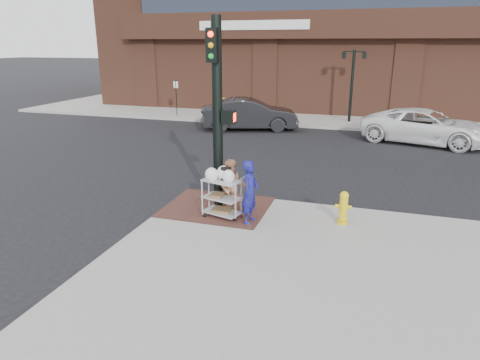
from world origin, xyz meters
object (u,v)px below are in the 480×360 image
(traffic_signal_pole, at_px, (218,112))
(minivan_white, at_px, (426,127))
(woman_blue, at_px, (250,192))
(fire_hydrant, at_px, (343,207))
(pedestrian_tan, at_px, (232,187))
(utility_cart, at_px, (222,194))
(sedan_dark, at_px, (249,114))
(lamp_post, at_px, (352,78))

(traffic_signal_pole, bearing_deg, minivan_white, 60.98)
(woman_blue, height_order, fire_hydrant, woman_blue)
(pedestrian_tan, xyz_separation_m, utility_cart, (-0.21, -0.22, -0.14))
(woman_blue, relative_size, minivan_white, 0.28)
(sedan_dark, bearing_deg, woman_blue, 178.22)
(lamp_post, xyz_separation_m, traffic_signal_pole, (-2.48, -15.23, 0.21))
(lamp_post, xyz_separation_m, utility_cart, (-2.24, -15.67, -1.86))
(woman_blue, bearing_deg, lamp_post, 0.90)
(lamp_post, distance_m, minivan_white, 5.81)
(lamp_post, xyz_separation_m, fire_hydrant, (0.83, -15.22, -2.03))
(traffic_signal_pole, xyz_separation_m, fire_hydrant, (3.30, 0.01, -2.24))
(woman_blue, xyz_separation_m, minivan_white, (5.14, 11.73, -0.17))
(pedestrian_tan, bearing_deg, utility_cart, -151.90)
(sedan_dark, bearing_deg, utility_cart, 174.88)
(fire_hydrant, bearing_deg, traffic_signal_pole, -179.84)
(lamp_post, relative_size, woman_blue, 2.47)
(woman_blue, bearing_deg, minivan_white, -17.56)
(pedestrian_tan, height_order, utility_cart, pedestrian_tan)
(pedestrian_tan, bearing_deg, traffic_signal_pole, 135.31)
(traffic_signal_pole, relative_size, pedestrian_tan, 3.33)
(traffic_signal_pole, bearing_deg, woman_blue, -29.68)
(woman_blue, bearing_deg, utility_cart, 85.50)
(woman_blue, xyz_separation_m, pedestrian_tan, (-0.60, 0.37, -0.06))
(lamp_post, relative_size, utility_cart, 2.97)
(pedestrian_tan, relative_size, utility_cart, 1.12)
(lamp_post, relative_size, pedestrian_tan, 2.66)
(minivan_white, relative_size, fire_hydrant, 6.62)
(lamp_post, height_order, utility_cart, lamp_post)
(lamp_post, height_order, minivan_white, lamp_post)
(pedestrian_tan, distance_m, sedan_dark, 12.40)
(sedan_dark, xyz_separation_m, minivan_white, (8.75, -0.67, -0.06))
(lamp_post, distance_m, sedan_dark, 6.35)
(fire_hydrant, bearing_deg, lamp_post, 93.10)
(lamp_post, distance_m, fire_hydrant, 15.38)
(lamp_post, height_order, woman_blue, lamp_post)
(traffic_signal_pole, bearing_deg, lamp_post, 80.76)
(woman_blue, distance_m, utility_cart, 0.85)
(lamp_post, xyz_separation_m, minivan_white, (3.70, -4.09, -1.83))
(utility_cart, distance_m, fire_hydrant, 3.11)
(woman_blue, bearing_deg, pedestrian_tan, 64.15)
(minivan_white, bearing_deg, lamp_post, 57.46)
(utility_cart, xyz_separation_m, fire_hydrant, (3.07, 0.45, -0.17))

